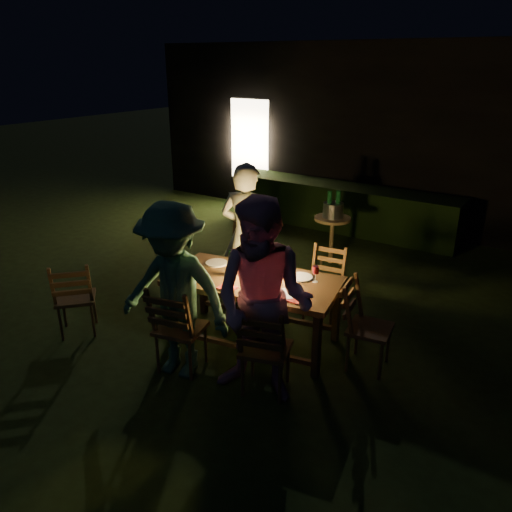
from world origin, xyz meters
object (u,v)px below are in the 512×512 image
Objects in this scene: chair_end at (367,341)px; ice_bucket at (333,210)px; chair_near_left at (181,343)px; chair_far_left at (245,281)px; person_opp_left at (174,292)px; bottle_bucket_a at (329,207)px; chair_far_right at (322,298)px; person_opp_right at (263,303)px; chair_spare at (77,310)px; dining_table at (253,285)px; lantern at (260,264)px; person_house_side at (246,236)px; side_table at (332,223)px; bottle_bucket_b at (338,207)px; bottle_table at (232,263)px; chair_near_right at (265,364)px.

chair_end reaches higher than ice_bucket.
chair_far_left is at bearing 87.10° from chair_near_left.
ice_bucket is at bearing 76.38° from chair_near_left.
bottle_bucket_a is (-0.04, 3.37, 0.01)m from person_opp_left.
person_opp_right is (0.19, -1.58, 0.67)m from chair_far_right.
chair_spare is 0.49× the size of person_opp_right.
person_opp_left is at bearing -118.76° from dining_table.
lantern is at bearing 45.00° from dining_table.
chair_far_right is 0.51× the size of person_house_side.
chair_far_left reaches higher than side_table.
person_opp_left reaches higher than dining_table.
chair_end is (1.51, 1.06, -0.01)m from chair_near_left.
person_opp_left is at bearing -89.27° from bottle_bucket_a.
person_opp_right is 2.61× the size of side_table.
chair_end is 2.82m from bottle_bucket_b.
chair_spare is 3.31× the size of bottle_table.
dining_table is 2.12× the size of chair_far_right.
chair_spare is (-1.75, -0.95, -0.39)m from dining_table.
person_opp_right is at bearing -73.88° from bottle_bucket_a.
chair_near_left is 0.93× the size of chair_far_left.
chair_far_right is 1.08m from lantern.
bottle_bucket_a and bottle_bucket_b have the same top height.
dining_table is at bearing -83.49° from ice_bucket.
person_opp_left is (-0.88, -0.21, 0.58)m from chair_near_right.
dining_table is at bearing 113.52° from chair_near_right.
chair_near_right is at bearing -74.77° from side_table.
bottle_table reaches higher than ice_bucket.
person_opp_left is at bearing -90.94° from bottle_bucket_b.
person_house_side reaches higher than chair_far_right.
bottle_table is 2.59m from side_table.
side_table is at bearing -154.98° from chair_end.
bottle_bucket_b reaches higher than ice_bucket.
dining_table is 0.96m from person_opp_left.
person_opp_right is 3.40m from bottle_bucket_b.
chair_near_left is 0.58m from person_opp_left.
side_table is (0.01, 3.37, 0.34)m from chair_near_left.
chair_near_left reaches higher than chair_near_right.
side_table is (-0.04, 2.57, -0.25)m from bottle_table.
chair_far_left is 1.06m from lantern.
lantern is at bearing 19.83° from bottle_table.
chair_end is at bearing 151.33° from chair_far_left.
chair_far_left reaches higher than dining_table.
bottle_bucket_a is at bearing -141.34° from bottle_bucket_b.
person_house_side is 1.88m from bottle_bucket_b.
chair_far_left is 0.61× the size of person_opp_left.
chair_end is at bearing 26.03° from person_opp_left.
bottle_bucket_a reaches higher than chair_spare.
person_opp_right is at bearing -75.88° from bottle_bucket_b.
person_opp_left is at bearing 176.27° from chair_near_right.
ice_bucket is (-1.50, 2.31, 0.55)m from chair_end.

